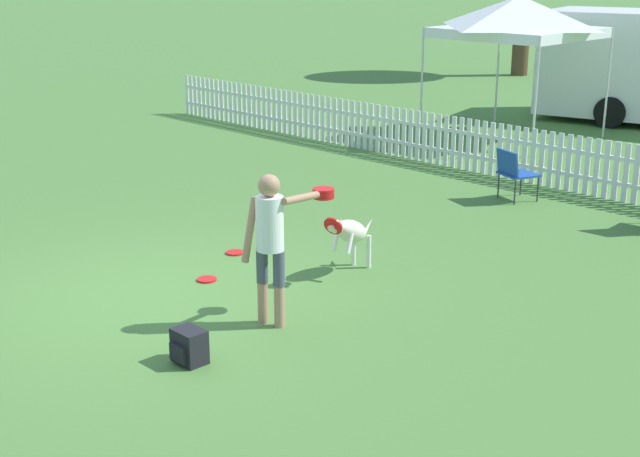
# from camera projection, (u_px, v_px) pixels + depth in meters

# --- Properties ---
(ground_plane) EXTENTS (240.00, 240.00, 0.00)m
(ground_plane) POSITION_uv_depth(u_px,v_px,m) (150.00, 297.00, 9.90)
(ground_plane) COLOR #4C7A38
(handler_person) EXTENTS (0.45, 1.04, 1.59)m
(handler_person) POSITION_uv_depth(u_px,v_px,m) (274.00, 231.00, 8.91)
(handler_person) COLOR tan
(handler_person) RESTS_ON ground_plane
(leaping_dog) EXTENTS (0.48, 1.08, 0.82)m
(leaping_dog) POSITION_uv_depth(u_px,v_px,m) (350.00, 232.00, 10.47)
(leaping_dog) COLOR beige
(leaping_dog) RESTS_ON ground_plane
(frisbee_near_handler) EXTENTS (0.23, 0.23, 0.02)m
(frisbee_near_handler) POSITION_uv_depth(u_px,v_px,m) (207.00, 279.00, 10.40)
(frisbee_near_handler) COLOR red
(frisbee_near_handler) RESTS_ON ground_plane
(frisbee_near_dog) EXTENTS (0.23, 0.23, 0.02)m
(frisbee_near_dog) POSITION_uv_depth(u_px,v_px,m) (235.00, 253.00, 11.34)
(frisbee_near_dog) COLOR red
(frisbee_near_dog) RESTS_ON ground_plane
(backpack_on_grass) EXTENTS (0.31, 0.26, 0.33)m
(backpack_on_grass) POSITION_uv_depth(u_px,v_px,m) (189.00, 346.00, 8.27)
(backpack_on_grass) COLOR black
(backpack_on_grass) RESTS_ON ground_plane
(picket_fence) EXTENTS (18.79, 0.04, 0.92)m
(picket_fence) POSITION_uv_depth(u_px,v_px,m) (525.00, 155.00, 14.76)
(picket_fence) COLOR white
(picket_fence) RESTS_ON ground_plane
(folding_chair_center) EXTENTS (0.65, 0.66, 0.80)m
(folding_chair_center) POSITION_uv_depth(u_px,v_px,m) (514.00, 170.00, 13.64)
(folding_chair_center) COLOR #333338
(folding_chair_center) RESTS_ON ground_plane
(canopy_tent_main) EXTENTS (2.74, 2.74, 2.86)m
(canopy_tent_main) POSITION_uv_depth(u_px,v_px,m) (519.00, 17.00, 17.82)
(canopy_tent_main) COLOR silver
(canopy_tent_main) RESTS_ON ground_plane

